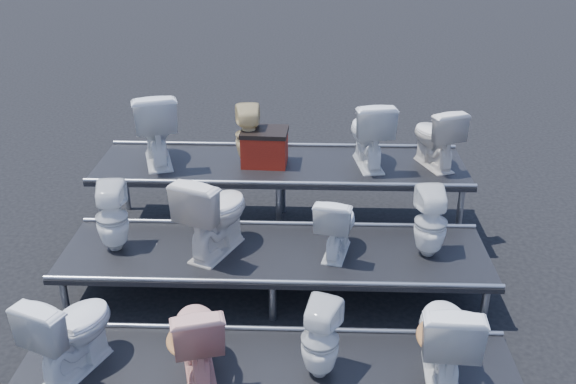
{
  "coord_description": "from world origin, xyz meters",
  "views": [
    {
      "loc": [
        0.32,
        -5.48,
        3.7
      ],
      "look_at": [
        0.13,
        0.1,
        1.07
      ],
      "focal_mm": 40.0,
      "sensor_mm": 36.0,
      "label": 1
    }
  ],
  "objects_px": {
    "toilet_8": "(155,127)",
    "red_crate": "(265,149)",
    "toilet_0": "(71,329)",
    "toilet_10": "(369,132)",
    "toilet_5": "(215,212)",
    "toilet_1": "(196,335)",
    "toilet_7": "(431,223)",
    "toilet_6": "(337,224)",
    "toilet_4": "(112,217)",
    "toilet_11": "(435,136)",
    "toilet_9": "(249,135)",
    "toilet_3": "(445,335)",
    "toilet_2": "(320,340)"
  },
  "relations": [
    {
      "from": "toilet_8",
      "to": "red_crate",
      "type": "xyz_separation_m",
      "value": [
        1.24,
        -0.01,
        -0.25
      ]
    },
    {
      "from": "toilet_0",
      "to": "toilet_10",
      "type": "distance_m",
      "value": 3.75
    },
    {
      "from": "toilet_0",
      "to": "toilet_5",
      "type": "height_order",
      "value": "toilet_5"
    },
    {
      "from": "toilet_1",
      "to": "toilet_7",
      "type": "bearing_deg",
      "value": -163.16
    },
    {
      "from": "toilet_5",
      "to": "toilet_6",
      "type": "bearing_deg",
      "value": -156.06
    },
    {
      "from": "toilet_4",
      "to": "toilet_10",
      "type": "distance_m",
      "value": 2.92
    },
    {
      "from": "toilet_11",
      "to": "red_crate",
      "type": "bearing_deg",
      "value": -20.38
    },
    {
      "from": "toilet_9",
      "to": "toilet_7",
      "type": "bearing_deg",
      "value": 137.07
    },
    {
      "from": "toilet_3",
      "to": "toilet_6",
      "type": "relative_size",
      "value": 1.31
    },
    {
      "from": "toilet_3",
      "to": "toilet_7",
      "type": "height_order",
      "value": "toilet_7"
    },
    {
      "from": "toilet_0",
      "to": "toilet_5",
      "type": "relative_size",
      "value": 0.94
    },
    {
      "from": "toilet_0",
      "to": "toilet_9",
      "type": "relative_size",
      "value": 1.18
    },
    {
      "from": "toilet_2",
      "to": "toilet_10",
      "type": "height_order",
      "value": "toilet_10"
    },
    {
      "from": "toilet_1",
      "to": "toilet_6",
      "type": "relative_size",
      "value": 1.16
    },
    {
      "from": "toilet_0",
      "to": "toilet_4",
      "type": "height_order",
      "value": "toilet_4"
    },
    {
      "from": "toilet_10",
      "to": "toilet_11",
      "type": "height_order",
      "value": "toilet_10"
    },
    {
      "from": "toilet_3",
      "to": "red_crate",
      "type": "distance_m",
      "value": 3.1
    },
    {
      "from": "toilet_5",
      "to": "toilet_11",
      "type": "height_order",
      "value": "toilet_11"
    },
    {
      "from": "toilet_3",
      "to": "toilet_7",
      "type": "xyz_separation_m",
      "value": [
        0.07,
        1.3,
        0.33
      ]
    },
    {
      "from": "toilet_1",
      "to": "toilet_4",
      "type": "xyz_separation_m",
      "value": [
        -1.02,
        1.3,
        0.38
      ]
    },
    {
      "from": "toilet_3",
      "to": "toilet_8",
      "type": "height_order",
      "value": "toilet_8"
    },
    {
      "from": "toilet_0",
      "to": "toilet_5",
      "type": "xyz_separation_m",
      "value": [
        1.01,
        1.3,
        0.43
      ]
    },
    {
      "from": "toilet_5",
      "to": "toilet_8",
      "type": "relative_size",
      "value": 0.99
    },
    {
      "from": "toilet_2",
      "to": "red_crate",
      "type": "bearing_deg",
      "value": -55.97
    },
    {
      "from": "toilet_4",
      "to": "toilet_8",
      "type": "xyz_separation_m",
      "value": [
        0.17,
        1.3,
        0.48
      ]
    },
    {
      "from": "toilet_10",
      "to": "toilet_1",
      "type": "bearing_deg",
      "value": 50.56
    },
    {
      "from": "toilet_0",
      "to": "toilet_2",
      "type": "height_order",
      "value": "toilet_0"
    },
    {
      "from": "toilet_0",
      "to": "toilet_3",
      "type": "distance_m",
      "value": 3.02
    },
    {
      "from": "toilet_2",
      "to": "toilet_3",
      "type": "height_order",
      "value": "toilet_3"
    },
    {
      "from": "toilet_1",
      "to": "toilet_5",
      "type": "bearing_deg",
      "value": -104.88
    },
    {
      "from": "toilet_1",
      "to": "toilet_6",
      "type": "distance_m",
      "value": 1.78
    },
    {
      "from": "toilet_3",
      "to": "toilet_1",
      "type": "bearing_deg",
      "value": 3.48
    },
    {
      "from": "toilet_6",
      "to": "toilet_10",
      "type": "bearing_deg",
      "value": -93.86
    },
    {
      "from": "toilet_1",
      "to": "toilet_7",
      "type": "height_order",
      "value": "toilet_7"
    },
    {
      "from": "toilet_1",
      "to": "toilet_8",
      "type": "relative_size",
      "value": 0.87
    },
    {
      "from": "toilet_10",
      "to": "toilet_9",
      "type": "bearing_deg",
      "value": -8.43
    },
    {
      "from": "toilet_3",
      "to": "toilet_5",
      "type": "bearing_deg",
      "value": -29.41
    },
    {
      "from": "toilet_0",
      "to": "toilet_1",
      "type": "xyz_separation_m",
      "value": [
        1.02,
        0.0,
        -0.03
      ]
    },
    {
      "from": "toilet_6",
      "to": "toilet_9",
      "type": "distance_m",
      "value": 1.67
    },
    {
      "from": "toilet_2",
      "to": "red_crate",
      "type": "xyz_separation_m",
      "value": [
        -0.62,
        2.59,
        0.63
      ]
    },
    {
      "from": "toilet_1",
      "to": "toilet_7",
      "type": "distance_m",
      "value": 2.48
    },
    {
      "from": "toilet_4",
      "to": "toilet_5",
      "type": "distance_m",
      "value": 1.01
    },
    {
      "from": "toilet_5",
      "to": "toilet_11",
      "type": "relative_size",
      "value": 1.21
    },
    {
      "from": "toilet_10",
      "to": "toilet_3",
      "type": "bearing_deg",
      "value": 91.16
    },
    {
      "from": "toilet_3",
      "to": "toilet_8",
      "type": "distance_m",
      "value": 3.94
    },
    {
      "from": "toilet_1",
      "to": "toilet_8",
      "type": "distance_m",
      "value": 2.87
    },
    {
      "from": "toilet_2",
      "to": "toilet_8",
      "type": "relative_size",
      "value": 0.81
    },
    {
      "from": "toilet_0",
      "to": "toilet_7",
      "type": "bearing_deg",
      "value": -134.1
    },
    {
      "from": "toilet_10",
      "to": "red_crate",
      "type": "bearing_deg",
      "value": -7.88
    },
    {
      "from": "toilet_9",
      "to": "toilet_6",
      "type": "bearing_deg",
      "value": 118.43
    }
  ]
}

